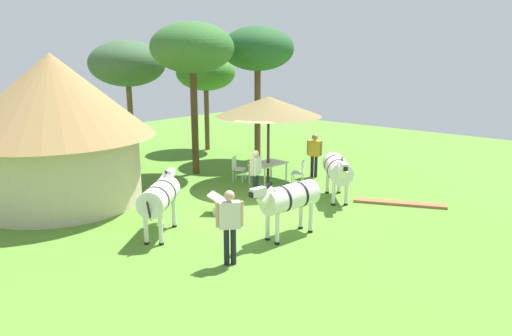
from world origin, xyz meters
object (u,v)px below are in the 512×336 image
(thatched_hut, at_px, (56,123))
(shade_umbrella, at_px, (268,106))
(acacia_tree_behind_hut, at_px, (206,73))
(patio_chair_near_hut, at_px, (300,171))
(guest_beside_umbrella, at_px, (256,170))
(zebra_nearest_camera, at_px, (160,196))
(acacia_tree_right_background, at_px, (127,64))
(acacia_tree_left_background, at_px, (192,49))
(standing_watcher, at_px, (230,221))
(guest_behind_table, at_px, (314,152))
(striped_lounge_chair, at_px, (224,205))
(zebra_toward_hut, at_px, (338,169))
(patio_dining_table, at_px, (268,165))
(patio_chair_west_end, at_px, (237,167))
(acacia_tree_far_lawn, at_px, (258,50))
(zebra_by_umbrella, at_px, (288,198))

(thatched_hut, bearing_deg, shade_umbrella, -29.62)
(thatched_hut, distance_m, acacia_tree_behind_hut, 9.30)
(thatched_hut, bearing_deg, acacia_tree_behind_hut, 17.08)
(patio_chair_near_hut, bearing_deg, guest_beside_umbrella, 150.55)
(patio_chair_near_hut, distance_m, acacia_tree_behind_hut, 8.23)
(shade_umbrella, relative_size, zebra_nearest_camera, 1.93)
(acacia_tree_right_background, distance_m, acacia_tree_left_background, 4.62)
(standing_watcher, bearing_deg, guest_beside_umbrella, 75.47)
(zebra_nearest_camera, distance_m, acacia_tree_behind_hut, 11.47)
(guest_behind_table, relative_size, standing_watcher, 0.97)
(shade_umbrella, distance_m, striped_lounge_chair, 4.47)
(acacia_tree_right_background, bearing_deg, guest_beside_umbrella, -97.56)
(zebra_toward_hut, bearing_deg, patio_dining_table, -42.89)
(thatched_hut, bearing_deg, patio_chair_west_end, -23.31)
(acacia_tree_right_background, bearing_deg, patio_chair_west_end, -89.43)
(shade_umbrella, height_order, zebra_toward_hut, shade_umbrella)
(thatched_hut, height_order, zebra_toward_hut, thatched_hut)
(guest_behind_table, height_order, acacia_tree_far_lawn, acacia_tree_far_lawn)
(patio_dining_table, xyz_separation_m, guest_beside_umbrella, (-1.72, -0.89, 0.31))
(patio_dining_table, xyz_separation_m, acacia_tree_far_lawn, (2.79, 2.90, 4.14))
(patio_chair_near_hut, relative_size, acacia_tree_behind_hut, 0.20)
(patio_chair_near_hut, bearing_deg, guest_behind_table, -13.04)
(zebra_by_umbrella, xyz_separation_m, acacia_tree_left_background, (2.87, 6.68, 3.75))
(thatched_hut, relative_size, patio_chair_west_end, 6.59)
(acacia_tree_behind_hut, distance_m, acacia_tree_far_lawn, 3.42)
(patio_dining_table, height_order, patio_chair_near_hut, patio_chair_near_hut)
(zebra_nearest_camera, bearing_deg, patio_chair_near_hut, 54.55)
(acacia_tree_left_background, xyz_separation_m, acacia_tree_far_lawn, (3.60, -0.12, 0.00))
(patio_dining_table, distance_m, guest_behind_table, 1.99)
(patio_chair_near_hut, bearing_deg, patio_dining_table, 90.00)
(guest_behind_table, distance_m, acacia_tree_right_background, 9.30)
(patio_chair_near_hut, height_order, guest_behind_table, guest_behind_table)
(patio_chair_near_hut, distance_m, zebra_nearest_camera, 6.22)
(patio_chair_west_end, bearing_deg, striped_lounge_chair, 10.26)
(shade_umbrella, xyz_separation_m, acacia_tree_far_lawn, (2.79, 2.90, 1.99))
(zebra_nearest_camera, xyz_separation_m, acacia_tree_right_background, (5.11, 8.67, 3.14))
(guest_behind_table, bearing_deg, patio_chair_near_hut, -98.80)
(guest_beside_umbrella, bearing_deg, acacia_tree_left_background, -116.43)
(zebra_nearest_camera, xyz_separation_m, acacia_tree_left_background, (4.90, 4.10, 3.75))
(thatched_hut, height_order, patio_dining_table, thatched_hut)
(striped_lounge_chair, height_order, acacia_tree_left_background, acacia_tree_left_background)
(acacia_tree_right_background, bearing_deg, zebra_by_umbrella, -105.30)
(shade_umbrella, bearing_deg, zebra_toward_hut, -92.27)
(guest_beside_umbrella, xyz_separation_m, zebra_toward_hut, (1.61, -2.08, 0.05))
(patio_dining_table, xyz_separation_m, standing_watcher, (-5.82, -3.67, 0.38))
(thatched_hut, height_order, zebra_by_umbrella, thatched_hut)
(guest_behind_table, distance_m, zebra_nearest_camera, 7.49)
(thatched_hut, relative_size, acacia_tree_behind_hut, 1.29)
(zebra_nearest_camera, distance_m, acacia_tree_far_lawn, 10.11)
(standing_watcher, xyz_separation_m, zebra_toward_hut, (5.70, 0.70, -0.03))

